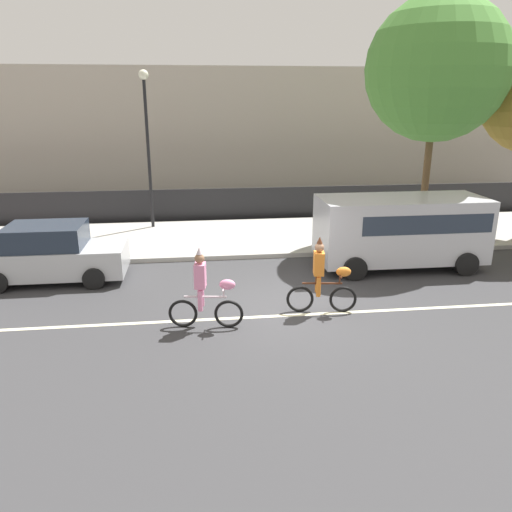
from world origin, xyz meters
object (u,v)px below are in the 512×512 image
object	(u,v)px
parade_cyclist_orange	(323,280)
parked_car_silver	(51,254)
parked_van_silver	(403,227)
parade_cyclist_pink	(206,293)
street_lamp_post	(147,127)

from	to	relation	value
parade_cyclist_orange	parked_car_silver	xyz separation A→B (m)	(-7.14, 3.15, -0.06)
parade_cyclist_orange	parked_car_silver	bearing A→B (deg)	156.17
parked_van_silver	parked_car_silver	distance (m)	10.41
parked_van_silver	parade_cyclist_pink	bearing A→B (deg)	-149.44
street_lamp_post	parked_van_silver	bearing A→B (deg)	-34.53
parked_car_silver	street_lamp_post	xyz separation A→B (m)	(2.44, 5.41, 3.21)
parked_car_silver	street_lamp_post	size ratio (longest dim) A/B	0.70
parked_van_silver	parked_car_silver	size ratio (longest dim) A/B	1.22
parade_cyclist_pink	parade_cyclist_orange	distance (m)	2.88
street_lamp_post	parade_cyclist_pink	bearing A→B (deg)	-78.38
parade_cyclist_pink	parade_cyclist_orange	xyz separation A→B (m)	(2.83, 0.51, 0.00)
parked_van_silver	street_lamp_post	xyz separation A→B (m)	(-7.96, 5.48, 2.71)
parade_cyclist_pink	parked_van_silver	size ratio (longest dim) A/B	0.38
parked_van_silver	street_lamp_post	distance (m)	10.03
parade_cyclist_pink	parked_car_silver	world-z (taller)	parade_cyclist_pink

